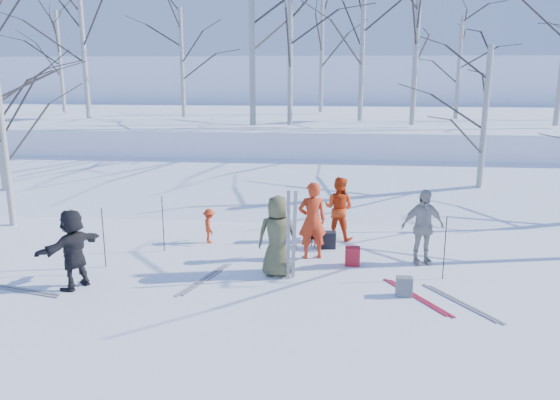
# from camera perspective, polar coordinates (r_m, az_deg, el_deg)

# --- Properties ---
(ground) EXTENTS (120.00, 120.00, 0.00)m
(ground) POSITION_cam_1_polar(r_m,az_deg,el_deg) (11.46, -0.73, -8.09)
(ground) COLOR white
(ground) RESTS_ON ground
(snow_ramp) EXTENTS (70.00, 9.49, 4.12)m
(snow_ramp) POSITION_cam_1_polar(r_m,az_deg,el_deg) (18.09, 1.69, 0.50)
(snow_ramp) COLOR white
(snow_ramp) RESTS_ON ground
(snow_plateau) EXTENTS (70.00, 18.00, 2.20)m
(snow_plateau) POSITION_cam_1_polar(r_m,az_deg,el_deg) (27.80, 3.12, 6.83)
(snow_plateau) COLOR white
(snow_plateau) RESTS_ON ground
(far_hill) EXTENTS (90.00, 30.00, 6.00)m
(far_hill) POSITION_cam_1_polar(r_m,az_deg,el_deg) (48.65, 4.25, 10.84)
(far_hill) COLOR white
(far_hill) RESTS_ON ground
(skier_olive_center) EXTENTS (0.85, 0.56, 1.71)m
(skier_olive_center) POSITION_cam_1_polar(r_m,az_deg,el_deg) (11.30, -0.27, -3.80)
(skier_olive_center) COLOR #4E4F2F
(skier_olive_center) RESTS_ON ground
(skier_red_north) EXTENTS (0.73, 0.57, 1.78)m
(skier_red_north) POSITION_cam_1_polar(r_m,az_deg,el_deg) (12.36, 3.38, -2.15)
(skier_red_north) COLOR red
(skier_red_north) RESTS_ON ground
(skier_redor_behind) EXTENTS (0.95, 0.85, 1.61)m
(skier_redor_behind) POSITION_cam_1_polar(r_m,az_deg,el_deg) (13.83, 6.16, -0.86)
(skier_redor_behind) COLOR red
(skier_redor_behind) RESTS_ON ground
(skier_red_seated) EXTENTS (0.50, 0.63, 0.86)m
(skier_red_seated) POSITION_cam_1_polar(r_m,az_deg,el_deg) (13.66, -7.39, -2.70)
(skier_red_seated) COLOR red
(skier_red_seated) RESTS_ON ground
(skier_cream_east) EXTENTS (1.06, 0.67, 1.69)m
(skier_cream_east) POSITION_cam_1_polar(r_m,az_deg,el_deg) (12.40, 14.68, -2.73)
(skier_cream_east) COLOR beige
(skier_cream_east) RESTS_ON ground
(skier_grey_west) EXTENTS (1.05, 1.54, 1.60)m
(skier_grey_west) POSITION_cam_1_polar(r_m,az_deg,el_deg) (11.42, -20.80, -4.81)
(skier_grey_west) COLOR black
(skier_grey_west) RESTS_ON ground
(dog) EXTENTS (0.56, 0.65, 0.51)m
(dog) POSITION_cam_1_polar(r_m,az_deg,el_deg) (13.24, 3.97, -3.95)
(dog) COLOR black
(dog) RESTS_ON ground
(upright_ski_left) EXTENTS (0.08, 0.16, 1.90)m
(upright_ski_left) POSITION_cam_1_polar(r_m,az_deg,el_deg) (11.00, 0.88, -3.76)
(upright_ski_left) COLOR silver
(upright_ski_left) RESTS_ON ground
(upright_ski_right) EXTENTS (0.14, 0.23, 1.89)m
(upright_ski_right) POSITION_cam_1_polar(r_m,az_deg,el_deg) (11.04, 1.50, -3.71)
(upright_ski_right) COLOR silver
(upright_ski_right) RESTS_ON ground
(ski_pair_a) EXTENTS (1.84, 2.07, 0.02)m
(ski_pair_a) POSITION_cam_1_polar(r_m,az_deg,el_deg) (10.83, 14.09, -9.79)
(ski_pair_a) COLOR #A3172C
(ski_pair_a) RESTS_ON ground
(ski_pair_b) EXTENTS (1.34, 2.02, 0.02)m
(ski_pair_b) POSITION_cam_1_polar(r_m,az_deg,el_deg) (11.46, -7.80, -8.16)
(ski_pair_b) COLOR silver
(ski_pair_b) RESTS_ON ground
(ski_pair_c) EXTENTS (1.90, 2.08, 0.02)m
(ski_pair_c) POSITION_cam_1_polar(r_m,az_deg,el_deg) (10.79, 18.39, -10.17)
(ski_pair_c) COLOR silver
(ski_pair_c) RESTS_ON ground
(ski_pair_d) EXTENTS (1.06, 1.99, 0.02)m
(ski_pair_d) POSITION_cam_1_polar(r_m,az_deg,el_deg) (11.97, -25.55, -8.45)
(ski_pair_d) COLOR silver
(ski_pair_d) RESTS_ON ground
(ski_pole_a) EXTENTS (0.02, 0.02, 1.34)m
(ski_pole_a) POSITION_cam_1_polar(r_m,az_deg,el_deg) (13.56, 3.11, -1.68)
(ski_pole_a) COLOR black
(ski_pole_a) RESTS_ON ground
(ski_pole_b) EXTENTS (0.02, 0.02, 1.34)m
(ski_pole_b) POSITION_cam_1_polar(r_m,az_deg,el_deg) (12.51, -20.82, -3.88)
(ski_pole_b) COLOR black
(ski_pole_b) RESTS_ON ground
(ski_pole_c) EXTENTS (0.02, 0.02, 1.34)m
(ski_pole_c) POSITION_cam_1_polar(r_m,az_deg,el_deg) (12.41, -17.95, -3.78)
(ski_pole_c) COLOR black
(ski_pole_c) RESTS_ON ground
(ski_pole_d) EXTENTS (0.02, 0.02, 1.34)m
(ski_pole_d) POSITION_cam_1_polar(r_m,az_deg,el_deg) (13.13, -12.12, -2.47)
(ski_pole_d) COLOR black
(ski_pole_d) RESTS_ON ground
(ski_pole_e) EXTENTS (0.02, 0.02, 1.34)m
(ski_pole_e) POSITION_cam_1_polar(r_m,az_deg,el_deg) (12.15, -20.46, -4.35)
(ski_pole_e) COLOR black
(ski_pole_e) RESTS_ON ground
(ski_pole_f) EXTENTS (0.02, 0.02, 1.34)m
(ski_pole_f) POSITION_cam_1_polar(r_m,az_deg,el_deg) (11.65, 16.83, -4.82)
(ski_pole_f) COLOR black
(ski_pole_f) RESTS_ON ground
(backpack_red) EXTENTS (0.32, 0.22, 0.42)m
(backpack_red) POSITION_cam_1_polar(r_m,az_deg,el_deg) (12.17, 7.58, -5.84)
(backpack_red) COLOR #AA1A23
(backpack_red) RESTS_ON ground
(backpack_grey) EXTENTS (0.30, 0.20, 0.38)m
(backpack_grey) POSITION_cam_1_polar(r_m,az_deg,el_deg) (10.77, 12.84, -8.81)
(backpack_grey) COLOR slate
(backpack_grey) RESTS_ON ground
(backpack_dark) EXTENTS (0.34, 0.24, 0.40)m
(backpack_dark) POSITION_cam_1_polar(r_m,az_deg,el_deg) (13.27, 5.13, -4.17)
(backpack_dark) COLOR black
(backpack_dark) RESTS_ON ground
(birch_plateau_a) EXTENTS (4.85, 4.85, 6.07)m
(birch_plateau_a) POSITION_cam_1_polar(r_m,az_deg,el_deg) (26.88, 4.38, 15.63)
(birch_plateau_a) COLOR silver
(birch_plateau_a) RESTS_ON snow_plateau
(birch_plateau_b) EXTENTS (3.78, 3.78, 4.55)m
(birch_plateau_b) POSITION_cam_1_polar(r_m,az_deg,el_deg) (24.17, -10.20, 13.90)
(birch_plateau_b) COLOR silver
(birch_plateau_b) RESTS_ON snow_plateau
(birch_plateau_c) EXTENTS (4.94, 4.94, 6.20)m
(birch_plateau_c) POSITION_cam_1_polar(r_m,az_deg,el_deg) (22.39, 8.61, 16.13)
(birch_plateau_c) COLOR silver
(birch_plateau_c) RESTS_ON snow_plateau
(birch_plateau_e) EXTENTS (3.87, 3.87, 4.67)m
(birch_plateau_e) POSITION_cam_1_polar(r_m,az_deg,el_deg) (28.47, -21.99, 13.19)
(birch_plateau_e) COLOR silver
(birch_plateau_e) RESTS_ON snow_plateau
(birch_plateau_f) EXTENTS (5.92, 5.92, 7.60)m
(birch_plateau_f) POSITION_cam_1_polar(r_m,az_deg,el_deg) (20.47, -2.97, 18.47)
(birch_plateau_f) COLOR silver
(birch_plateau_f) RESTS_ON snow_plateau
(birch_plateau_h) EXTENTS (3.47, 3.47, 4.09)m
(birch_plateau_h) POSITION_cam_1_polar(r_m,az_deg,el_deg) (24.21, 18.19, 12.92)
(birch_plateau_h) COLOR silver
(birch_plateau_h) RESTS_ON snow_plateau
(birch_plateau_i) EXTENTS (4.97, 4.97, 6.24)m
(birch_plateau_i) POSITION_cam_1_polar(r_m,az_deg,el_deg) (21.05, 14.09, 16.11)
(birch_plateau_i) COLOR silver
(birch_plateau_i) RESTS_ON snow_plateau
(birch_plateau_j) EXTENTS (4.64, 4.64, 5.78)m
(birch_plateau_j) POSITION_cam_1_polar(r_m,az_deg,el_deg) (20.45, 1.07, 15.93)
(birch_plateau_j) COLOR silver
(birch_plateau_j) RESTS_ON snow_plateau
(birch_plateau_k) EXTENTS (5.15, 5.15, 6.50)m
(birch_plateau_k) POSITION_cam_1_polar(r_m,az_deg,el_deg) (24.64, -19.92, 15.60)
(birch_plateau_k) COLOR silver
(birch_plateau_k) RESTS_ON snow_plateau
(birch_edge_a) EXTENTS (4.03, 4.03, 4.90)m
(birch_edge_a) POSITION_cam_1_polar(r_m,az_deg,el_deg) (16.45, -26.96, 5.89)
(birch_edge_a) COLOR silver
(birch_edge_a) RESTS_ON ground
(birch_edge_e) EXTENTS (4.03, 4.03, 4.91)m
(birch_edge_e) POSITION_cam_1_polar(r_m,az_deg,el_deg) (17.65, 20.52, 6.92)
(birch_edge_e) COLOR silver
(birch_edge_e) RESTS_ON ground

